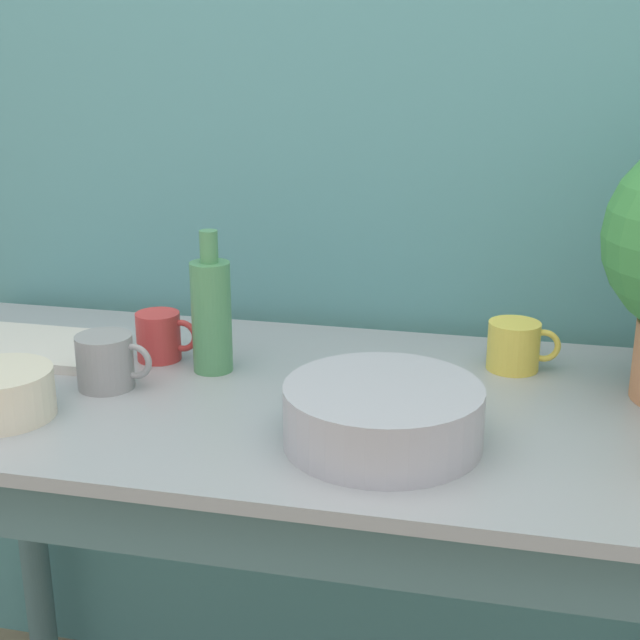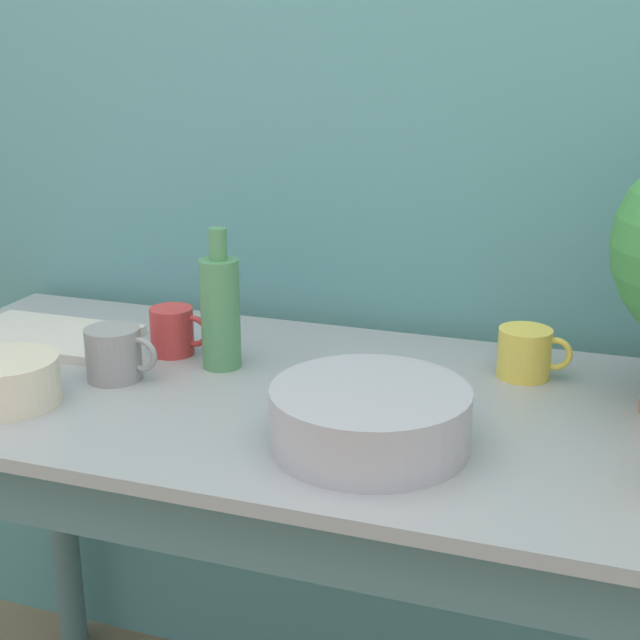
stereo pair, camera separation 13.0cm
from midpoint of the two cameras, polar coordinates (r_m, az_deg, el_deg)
The scene contains 9 objects.
wall_back at distance 1.62m, azimuth 0.75°, elevation 12.79°, with size 6.00×0.05×2.40m.
counter_table at distance 1.39m, azimuth -2.99°, elevation -11.20°, with size 1.49×0.66×0.82m.
bowl_wash_large at distance 1.18m, azimuth 0.88°, elevation -6.17°, with size 0.26×0.26×0.08m.
bottle_tall at distance 1.43m, azimuth -9.56°, elevation 0.38°, with size 0.06×0.06×0.23m.
mug_yellow at distance 1.45m, azimuth 9.89°, elevation -1.68°, with size 0.12×0.08×0.08m.
mug_grey at distance 1.42m, azimuth -16.10°, elevation -2.61°, with size 0.12×0.09×0.08m.
mug_red at distance 1.51m, azimuth -12.65°, elevation -1.06°, with size 0.11×0.07×0.08m.
bowl_small_cream at distance 1.36m, azimuth -22.36°, elevation -4.44°, with size 0.15×0.15×0.07m.
tray_board at distance 1.63m, azimuth -20.58°, elevation -1.61°, with size 0.29×0.18×0.02m.
Camera 1 is at (0.28, -0.88, 1.35)m, focal length 50.00 mm.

